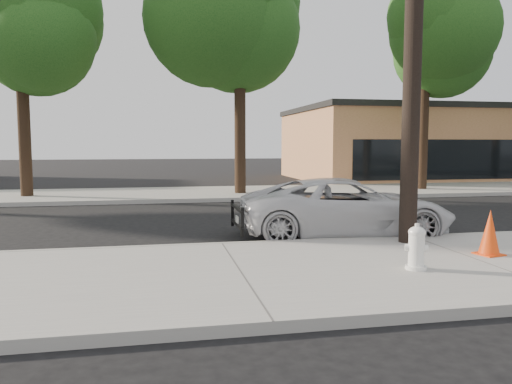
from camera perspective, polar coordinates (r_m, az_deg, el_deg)
ground at (r=11.85m, az=-5.21°, el=-4.57°), size 120.00×120.00×0.00m
near_sidewalk at (r=7.67m, az=-1.81°, el=-9.56°), size 90.00×4.40×0.15m
far_sidewalk at (r=20.25m, az=-7.73°, el=-0.21°), size 90.00×5.00×0.15m
curb_near at (r=9.79m, az=-3.92°, el=-6.26°), size 90.00×0.12×0.16m
building_main at (r=32.53m, az=20.81°, el=5.01°), size 18.00×10.00×4.00m
utility_pole at (r=10.46m, az=17.64°, el=19.81°), size 1.40×0.34×9.00m
tree_b at (r=20.61m, az=-24.95°, el=16.42°), size 4.34×4.20×8.45m
tree_c at (r=20.14m, az=-1.16°, el=19.40°), size 4.96×4.80×9.55m
tree_d at (r=23.05m, az=19.46°, el=15.93°), size 4.50×4.35×8.75m
police_cruiser at (r=11.37m, az=10.25°, el=-1.73°), size 4.89×2.58×1.31m
fire_hydrant at (r=8.07m, az=17.87°, el=-6.18°), size 0.36×0.32×0.67m
traffic_cone at (r=9.57m, az=25.15°, el=-4.27°), size 0.48×0.48×0.79m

